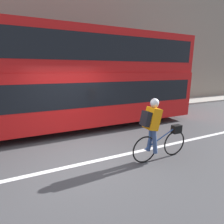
{
  "coord_description": "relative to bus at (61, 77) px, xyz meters",
  "views": [
    {
      "loc": [
        -1.03,
        -4.14,
        2.32
      ],
      "look_at": [
        1.26,
        0.86,
        1.01
      ],
      "focal_mm": 28.0,
      "sensor_mm": 36.0,
      "label": 1
    }
  ],
  "objects": [
    {
      "name": "ground_plane",
      "position": [
        -0.02,
        -2.84,
        -2.09
      ],
      "size": [
        80.0,
        80.0,
        0.0
      ],
      "primitive_type": "plane",
      "color": "#424244"
    },
    {
      "name": "road_center_line",
      "position": [
        -0.02,
        -3.02,
        -2.08
      ],
      "size": [
        50.0,
        0.14,
        0.01
      ],
      "primitive_type": "cube",
      "color": "silver",
      "rests_on": "ground_plane"
    },
    {
      "name": "sidewalk_curb",
      "position": [
        -0.02,
        2.49,
        -2.04
      ],
      "size": [
        60.0,
        1.87,
        0.11
      ],
      "color": "#A8A399",
      "rests_on": "ground_plane"
    },
    {
      "name": "building_facade",
      "position": [
        -0.02,
        3.57,
        2.84
      ],
      "size": [
        60.0,
        0.3,
        9.86
      ],
      "color": "gray",
      "rests_on": "ground_plane"
    },
    {
      "name": "bus",
      "position": [
        0.0,
        0.0,
        0.0
      ],
      "size": [
        11.08,
        2.43,
        3.78
      ],
      "color": "black",
      "rests_on": "ground_plane"
    },
    {
      "name": "cyclist_on_bike",
      "position": [
        1.73,
        -3.61,
        -1.2
      ],
      "size": [
        1.7,
        0.32,
        1.66
      ],
      "color": "black",
      "rests_on": "ground_plane"
    },
    {
      "name": "trash_bin",
      "position": [
        2.8,
        2.39,
        -1.51
      ],
      "size": [
        0.48,
        0.48,
        0.93
      ],
      "color": "#262628",
      "rests_on": "sidewalk_curb"
    }
  ]
}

